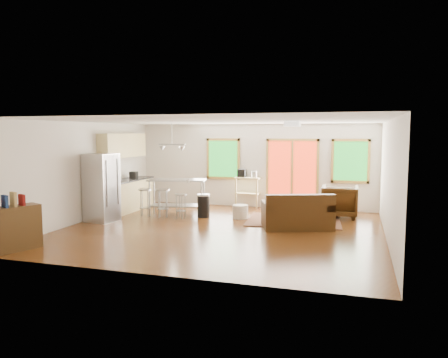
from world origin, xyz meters
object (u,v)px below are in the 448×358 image
(refrigerator, at_px, (102,188))
(loveseat, at_px, (297,214))
(kitchen_cart, at_px, (247,181))
(coffee_table, at_px, (309,208))
(ottoman, at_px, (288,208))
(rug, at_px, (293,221))
(island, at_px, (177,190))
(armchair, at_px, (340,200))

(refrigerator, bearing_deg, loveseat, 14.50)
(kitchen_cart, bearing_deg, coffee_table, -38.09)
(loveseat, height_order, ottoman, loveseat)
(loveseat, relative_size, refrigerator, 1.04)
(refrigerator, bearing_deg, rug, 24.63)
(coffee_table, distance_m, ottoman, 1.05)
(refrigerator, relative_size, kitchen_cart, 1.49)
(kitchen_cart, bearing_deg, island, -131.05)
(armchair, relative_size, refrigerator, 0.55)
(kitchen_cart, bearing_deg, loveseat, -53.96)
(armchair, xyz_separation_m, refrigerator, (-5.96, -2.36, 0.40))
(island, bearing_deg, loveseat, -12.82)
(rug, distance_m, loveseat, 0.96)
(coffee_table, distance_m, island, 3.71)
(refrigerator, bearing_deg, armchair, 29.22)
(rug, height_order, armchair, armchair)
(island, bearing_deg, refrigerator, -137.50)
(rug, xyz_separation_m, refrigerator, (-4.83, -1.48, 0.88))
(rug, bearing_deg, loveseat, -76.30)
(loveseat, height_order, island, island)
(loveseat, bearing_deg, refrigerator, 167.62)
(rug, xyz_separation_m, coffee_table, (0.39, 0.12, 0.33))
(rug, relative_size, loveseat, 1.29)
(loveseat, relative_size, island, 1.09)
(armchair, bearing_deg, loveseat, 61.50)
(rug, distance_m, armchair, 1.52)
(loveseat, xyz_separation_m, armchair, (0.92, 1.75, 0.14))
(island, relative_size, kitchen_cart, 1.43)
(armchair, xyz_separation_m, kitchen_cart, (-2.84, 0.88, 0.33))
(rug, bearing_deg, coffee_table, 17.35)
(loveseat, height_order, coffee_table, loveseat)
(coffee_table, xyz_separation_m, kitchen_cart, (-2.09, 1.64, 0.47))
(coffee_table, relative_size, island, 0.59)
(island, bearing_deg, rug, 1.24)
(loveseat, distance_m, ottoman, 1.85)
(coffee_table, bearing_deg, refrigerator, -162.98)
(kitchen_cart, bearing_deg, rug, -45.97)
(rug, relative_size, ottoman, 4.43)
(loveseat, xyz_separation_m, refrigerator, (-5.04, -0.61, 0.54))
(refrigerator, xyz_separation_m, island, (1.53, 1.40, -0.19))
(loveseat, bearing_deg, coffee_table, 60.64)
(armchair, height_order, island, island)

